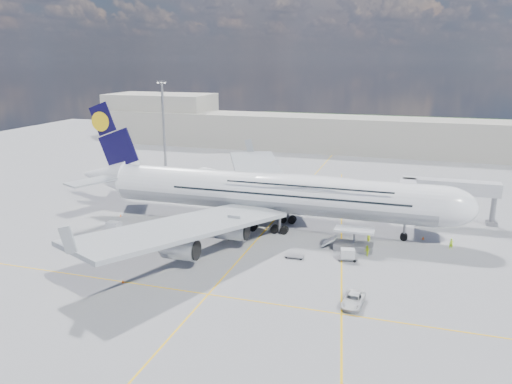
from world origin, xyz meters
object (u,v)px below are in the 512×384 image
(dolly_back, at_px, (114,227))
(light_mast, at_px, (164,127))
(crew_wing, at_px, (177,229))
(cone_tail, at_px, (121,215))
(crew_tug, at_px, (189,247))
(cone_wing_right_inner, at_px, (229,234))
(dolly_nose_far, at_px, (348,254))
(cone_wing_left_outer, at_px, (228,191))
(cone_nose, at_px, (423,238))
(crew_nose, at_px, (451,244))
(jet_bridge, at_px, (434,190))
(dolly_row_a, at_px, (110,252))
(catering_truck_outer, at_px, (210,179))
(dolly_row_c, at_px, (167,250))
(dolly_nose_near, at_px, (294,256))
(dolly_row_b, at_px, (175,253))
(crew_loader, at_px, (367,251))
(cone_wing_right_outer, at_px, (123,281))
(catering_truck_inner, at_px, (248,197))
(cargo_loader, at_px, (353,242))
(baggage_tug, at_px, (236,235))
(airliner, at_px, (270,192))
(crew_van, at_px, (369,240))
(cone_wing_left_inner, at_px, (260,204))

(dolly_back, bearing_deg, light_mast, 107.25)
(crew_wing, xyz_separation_m, cone_tail, (-15.56, 5.76, -0.54))
(crew_tug, xyz_separation_m, cone_tail, (-21.63, 13.72, -0.67))
(cone_wing_right_inner, bearing_deg, crew_wing, -170.64)
(crew_wing, distance_m, cone_wing_right_inner, 9.82)
(dolly_nose_far, xyz_separation_m, cone_wing_left_outer, (-33.06, 33.87, -0.74))
(cone_nose, bearing_deg, crew_tug, -154.13)
(crew_nose, height_order, crew_wing, crew_nose)
(crew_nose, bearing_deg, jet_bridge, 96.38)
(cone_nose, bearing_deg, dolly_nose_far, -130.44)
(light_mast, relative_size, dolly_row_a, 8.23)
(dolly_row_a, xyz_separation_m, catering_truck_outer, (-2.44, 48.22, 1.08))
(dolly_row_c, height_order, crew_nose, crew_nose)
(dolly_nose_near, relative_size, crew_wing, 1.95)
(crew_wing, bearing_deg, cone_wing_right_inner, -59.37)
(cone_nose, bearing_deg, dolly_row_b, -152.86)
(crew_loader, height_order, crew_wing, crew_loader)
(dolly_row_a, xyz_separation_m, cone_wing_left_outer, (3.88, 44.19, -0.66))
(cone_wing_right_outer, bearing_deg, cone_wing_right_inner, 71.72)
(dolly_nose_near, relative_size, catering_truck_inner, 0.49)
(cargo_loader, bearing_deg, baggage_tug, -175.76)
(light_mast, height_order, dolly_nose_near, light_mast)
(dolly_nose_far, distance_m, cone_nose, 18.00)
(light_mast, distance_m, crew_tug, 61.46)
(dolly_row_c, distance_m, baggage_tug, 12.80)
(catering_truck_inner, xyz_separation_m, cone_wing_left_outer, (-7.78, 8.12, -1.39))
(airliner, relative_size, crew_loader, 42.27)
(crew_van, bearing_deg, cargo_loader, 124.44)
(cone_wing_right_inner, bearing_deg, cone_nose, 14.23)
(jet_bridge, distance_m, light_mast, 74.11)
(crew_wing, bearing_deg, cone_wing_left_inner, -2.01)
(dolly_back, bearing_deg, crew_van, 10.36)
(dolly_row_a, height_order, cone_wing_right_inner, dolly_row_a)
(crew_loader, xyz_separation_m, cone_wing_left_inner, (-25.23, 22.67, -0.68))
(baggage_tug, bearing_deg, crew_wing, -157.86)
(dolly_nose_far, bearing_deg, cone_wing_left_outer, 121.50)
(dolly_nose_near, xyz_separation_m, baggage_tug, (-11.95, 5.14, 0.49))
(dolly_row_b, distance_m, cone_wing_left_inner, 31.94)
(dolly_nose_far, relative_size, crew_van, 1.66)
(crew_wing, relative_size, cone_wing_right_outer, 3.03)
(airliner, xyz_separation_m, cone_wing_left_inner, (-6.06, 13.03, -6.61))
(dolly_row_a, distance_m, cone_wing_left_inner, 38.41)
(crew_wing, bearing_deg, dolly_row_a, -179.11)
(baggage_tug, xyz_separation_m, cone_nose, (31.95, 10.09, -0.56))
(airliner, relative_size, crew_van, 40.09)
(dolly_row_c, bearing_deg, dolly_row_b, -26.64)
(dolly_row_c, bearing_deg, dolly_nose_far, 6.97)
(cone_wing_right_outer, bearing_deg, dolly_row_b, 78.29)
(crew_van, distance_m, cone_wing_left_outer, 44.24)
(cargo_loader, distance_m, catering_truck_inner, 32.77)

